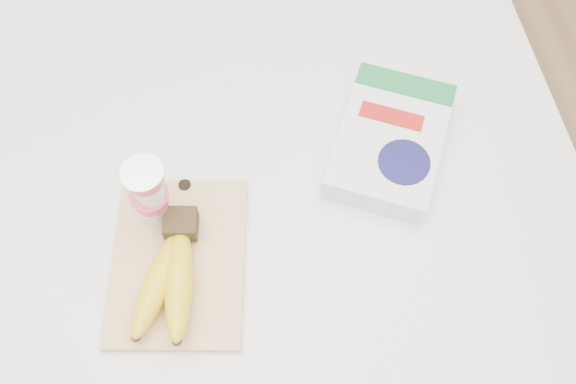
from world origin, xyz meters
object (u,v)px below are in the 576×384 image
object	(u,v)px
table	(196,296)
bananas	(170,275)
cereal_box	(390,141)
cutting_board	(179,261)
yogurt_stack	(149,193)

from	to	relation	value
table	bananas	bearing A→B (deg)	-82.88
bananas	cereal_box	bearing A→B (deg)	25.60
table	cutting_board	world-z (taller)	cutting_board
cutting_board	bananas	distance (m)	0.04
cutting_board	table	bearing A→B (deg)	113.15
bananas	cereal_box	world-z (taller)	bananas
cutting_board	bananas	xyz separation A→B (m)	(-0.01, -0.03, 0.03)
cereal_box	bananas	bearing A→B (deg)	-127.59
table	bananas	size ratio (longest dim) A/B	6.59
bananas	yogurt_stack	xyz separation A→B (m)	(-0.01, 0.11, 0.05)
cutting_board	yogurt_stack	world-z (taller)	yogurt_stack
table	cutting_board	size ratio (longest dim) A/B	5.13
cutting_board	yogurt_stack	xyz separation A→B (m)	(-0.02, 0.08, 0.08)
cutting_board	yogurt_stack	distance (m)	0.11
yogurt_stack	table	bearing A→B (deg)	98.08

